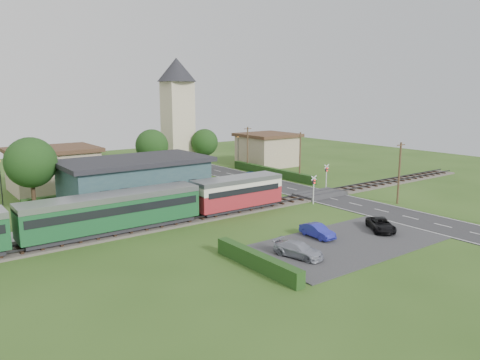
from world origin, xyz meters
TOP-DOWN VIEW (x-y plane):
  - ground at (0.00, 0.00)m, footprint 120.00×120.00m
  - railway_track at (0.00, 2.00)m, footprint 76.00×3.20m
  - road at (10.00, 0.00)m, footprint 6.00×70.00m
  - car_park at (-1.50, -12.00)m, footprint 17.00×9.00m
  - crossing_deck at (10.00, 2.00)m, footprint 6.20×3.40m
  - platform at (-10.00, 5.20)m, footprint 30.00×3.00m
  - equipment_hut at (-18.00, 5.20)m, footprint 2.30×2.30m
  - station_building at (-10.00, 10.99)m, footprint 16.00×9.00m
  - train at (-19.31, 2.00)m, footprint 43.20×2.90m
  - church_tower at (5.00, 28.00)m, footprint 6.00×6.00m
  - house_west at (-15.00, 25.00)m, footprint 10.80×8.80m
  - house_east at (20.00, 24.00)m, footprint 8.80×8.80m
  - hedge_carpark at (-11.00, -12.00)m, footprint 0.80×9.00m
  - hedge_roadside at (14.20, 16.00)m, footprint 0.80×18.00m
  - hedge_station at (-10.00, 15.50)m, footprint 22.00×0.80m
  - tree_a at (-20.00, 14.00)m, footprint 5.20×5.20m
  - tree_b at (-2.00, 23.00)m, footprint 4.60×4.60m
  - tree_c at (8.00, 25.00)m, footprint 4.20×4.20m
  - utility_pole_b at (14.20, -6.00)m, footprint 1.40×0.22m
  - utility_pole_c at (14.20, 10.00)m, footprint 1.40×0.22m
  - utility_pole_d at (14.20, 22.00)m, footprint 1.40×0.22m
  - crossing_signal_near at (6.40, -0.41)m, footprint 0.84×0.28m
  - crossing_signal_far at (13.60, 4.39)m, footprint 0.84×0.28m
  - streetlamp_west at (-22.00, 20.00)m, footprint 0.30×0.30m
  - streetlamp_east at (16.00, 27.00)m, footprint 0.30×0.30m
  - car_on_road at (10.41, 16.05)m, footprint 3.24×1.80m
  - car_park_blue at (-2.32, -9.50)m, footprint 1.40×3.58m
  - car_park_silver at (-7.04, -12.08)m, footprint 2.59×4.33m
  - car_park_dark at (3.79, -11.55)m, footprint 3.88×4.39m
  - pedestrian_near at (-4.09, 4.92)m, footprint 0.67×0.44m
  - pedestrian_far at (-15.22, 5.10)m, footprint 0.79×0.91m

SIDE VIEW (x-z plane):
  - ground at x=0.00m, z-range 0.00..0.00m
  - road at x=10.00m, z-range 0.00..0.05m
  - car_park at x=-1.50m, z-range 0.00..0.08m
  - railway_track at x=0.00m, z-range -0.13..0.36m
  - crossing_deck at x=10.00m, z-range 0.00..0.45m
  - platform at x=-10.00m, z-range 0.00..0.45m
  - car_on_road at x=10.41m, z-range 0.05..1.09m
  - hedge_carpark at x=-11.00m, z-range 0.00..1.20m
  - hedge_roadside at x=14.20m, z-range 0.00..1.20m
  - car_park_dark at x=3.79m, z-range 0.08..1.21m
  - hedge_station at x=-10.00m, z-range 0.00..1.30m
  - car_park_blue at x=-2.32m, z-range 0.08..1.24m
  - car_park_silver at x=-7.04m, z-range 0.08..1.26m
  - pedestrian_far at x=-15.22m, z-range 0.45..2.04m
  - pedestrian_near at x=-4.09m, z-range 0.45..2.27m
  - equipment_hut at x=-18.00m, z-range 0.47..3.02m
  - crossing_signal_near at x=6.40m, z-range 0.50..3.78m
  - crossing_signal_far at x=13.60m, z-range 0.50..3.78m
  - train at x=-19.31m, z-range 0.48..3.88m
  - station_building at x=-10.00m, z-range 0.04..5.34m
  - house_west at x=-15.00m, z-range 0.04..5.54m
  - house_east at x=20.00m, z-range 0.05..5.55m
  - streetlamp_west at x=-22.00m, z-range 0.46..5.62m
  - streetlamp_east at x=16.00m, z-range 0.46..5.62m
  - utility_pole_b at x=14.20m, z-range 0.13..7.13m
  - utility_pole_c at x=14.20m, z-range 0.13..7.13m
  - utility_pole_d at x=14.20m, z-range 0.13..7.13m
  - tree_c at x=8.00m, z-range 1.26..8.04m
  - tree_b at x=-2.00m, z-range 1.35..8.69m
  - tree_a at x=-20.00m, z-range 1.38..9.38m
  - church_tower at x=5.00m, z-range 1.43..19.03m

